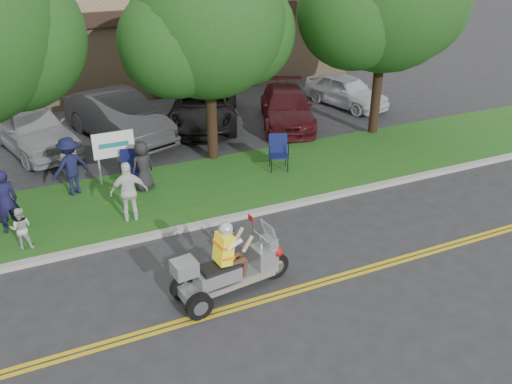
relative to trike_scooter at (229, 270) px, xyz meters
name	(u,v)px	position (x,y,z in m)	size (l,w,h in m)	color
ground	(301,274)	(1.82, 0.01, -0.64)	(120.00, 120.00, 0.00)	#28282B
centerline_near	(313,287)	(1.82, -0.57, -0.64)	(60.00, 0.10, 0.01)	gold
centerline_far	(310,283)	(1.82, -0.41, -0.64)	(60.00, 0.10, 0.01)	gold
curb	(248,214)	(1.82, 3.06, -0.58)	(60.00, 0.25, 0.12)	#A8A89E
grass_verge	(221,184)	(1.82, 5.21, -0.59)	(60.00, 4.00, 0.10)	#234F15
commercial_building	(159,37)	(3.82, 18.99, 1.37)	(18.00, 8.20, 4.00)	#9E7F5B
tree_mid	(209,28)	(2.37, 7.25, 3.79)	(5.88, 4.80, 7.05)	#332114
business_sign	(114,147)	(-1.08, 6.61, 0.61)	(1.25, 0.06, 1.75)	silver
trike_scooter	(229,270)	(0.00, 0.00, 0.00)	(2.82, 1.00, 1.84)	black
lawn_chair_a	(278,150)	(3.96, 5.48, 0.10)	(0.77, 0.79, 1.14)	black
lawn_chair_b	(131,166)	(-0.71, 6.15, 0.11)	(0.74, 0.76, 1.15)	black
spectator_adult_left	(5,201)	(-4.25, 4.78, 0.33)	(0.64, 0.42, 1.75)	#151438
spectator_adult_right	(129,192)	(-1.22, 4.05, 0.31)	(0.99, 0.41, 1.69)	white
spectator_chair_a	(70,166)	(-2.43, 6.36, 0.35)	(1.14, 0.66, 1.77)	#141639
spectator_chair_b	(143,166)	(-0.44, 5.73, 0.23)	(0.75, 0.49, 1.54)	black
child_right	(21,228)	(-3.99, 3.77, 0.01)	(0.53, 0.42, 1.10)	beige
parked_car_far_left	(32,128)	(-3.18, 10.71, 0.20)	(1.98, 4.93, 1.68)	#9A9CA1
parked_car_left	(118,117)	(-0.18, 10.54, 0.24)	(1.87, 5.35, 1.76)	#313033
parked_car_mid	(204,105)	(3.32, 10.85, 0.14)	(2.59, 5.62, 1.56)	black
parked_car_right	(287,107)	(6.32, 9.43, 0.06)	(1.97, 4.84, 1.40)	#410F14
parked_car_far_right	(346,91)	(9.82, 10.49, 0.05)	(1.64, 4.07, 1.39)	silver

